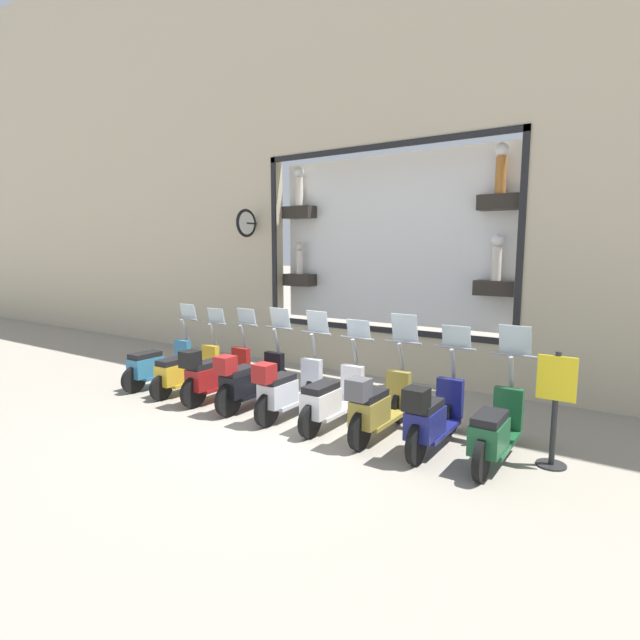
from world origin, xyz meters
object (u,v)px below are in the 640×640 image
(scooter_white_3, at_px, (331,399))
(scooter_teal_8, at_px, (158,365))
(scooter_yellow_7, at_px, (185,371))
(shop_sign_post, at_px, (555,406))
(scooter_olive_2, at_px, (377,406))
(scooter_silver_4, at_px, (286,389))
(scooter_navy_1, at_px, (432,416))
(scooter_black_5, at_px, (248,380))
(scooter_red_6, at_px, (214,374))
(scooter_green_0, at_px, (495,431))

(scooter_white_3, relative_size, scooter_teal_8, 1.00)
(scooter_yellow_7, bearing_deg, shop_sign_post, -86.87)
(scooter_olive_2, height_order, scooter_white_3, scooter_olive_2)
(scooter_olive_2, xyz_separation_m, shop_sign_post, (0.39, -2.24, 0.28))
(scooter_silver_4, distance_m, scooter_teal_8, 3.24)
(scooter_navy_1, xyz_separation_m, scooter_olive_2, (0.00, 0.81, 0.00))
(scooter_silver_4, height_order, scooter_black_5, same)
(scooter_silver_4, bearing_deg, scooter_black_5, 89.63)
(scooter_white_3, height_order, scooter_silver_4, scooter_silver_4)
(scooter_navy_1, xyz_separation_m, shop_sign_post, (0.39, -1.43, 0.29))
(scooter_red_6, distance_m, scooter_teal_8, 1.62)
(scooter_silver_4, relative_size, scooter_black_5, 1.00)
(scooter_olive_2, height_order, scooter_teal_8, scooter_olive_2)
(shop_sign_post, bearing_deg, scooter_black_5, 94.78)
(scooter_olive_2, bearing_deg, scooter_white_3, 86.35)
(scooter_black_5, bearing_deg, scooter_silver_4, -90.37)
(scooter_navy_1, height_order, scooter_black_5, scooter_black_5)
(scooter_black_5, xyz_separation_m, scooter_teal_8, (0.05, 2.43, -0.06))
(scooter_green_0, relative_size, scooter_olive_2, 1.00)
(scooter_red_6, xyz_separation_m, scooter_yellow_7, (0.05, 0.81, -0.07))
(scooter_navy_1, relative_size, scooter_red_6, 1.00)
(scooter_teal_8, bearing_deg, scooter_black_5, -91.21)
(shop_sign_post, bearing_deg, scooter_green_0, 118.60)
(scooter_green_0, distance_m, scooter_silver_4, 3.24)
(scooter_olive_2, relative_size, scooter_white_3, 1.00)
(scooter_white_3, xyz_separation_m, scooter_red_6, (-0.05, 2.43, 0.05))
(shop_sign_post, bearing_deg, scooter_yellow_7, 93.13)
(scooter_white_3, bearing_deg, scooter_navy_1, -91.93)
(scooter_yellow_7, relative_size, shop_sign_post, 1.23)
(scooter_olive_2, relative_size, scooter_black_5, 1.00)
(scooter_silver_4, bearing_deg, scooter_navy_1, -89.97)
(scooter_white_3, relative_size, scooter_yellow_7, 1.00)
(scooter_navy_1, relative_size, scooter_teal_8, 1.00)
(scooter_red_6, bearing_deg, scooter_green_0, -89.30)
(scooter_white_3, xyz_separation_m, scooter_black_5, (-0.05, 1.62, 0.06))
(shop_sign_post, bearing_deg, scooter_silver_4, 95.86)
(scooter_green_0, xyz_separation_m, scooter_white_3, (-0.00, 2.43, -0.01))
(scooter_teal_8, relative_size, shop_sign_post, 1.24)
(scooter_teal_8, bearing_deg, scooter_olive_2, -90.61)
(scooter_teal_8, bearing_deg, scooter_green_0, -89.96)
(scooter_yellow_7, height_order, shop_sign_post, scooter_yellow_7)
(scooter_black_5, distance_m, scooter_yellow_7, 1.62)
(scooter_navy_1, bearing_deg, scooter_yellow_7, 89.40)
(scooter_black_5, distance_m, scooter_teal_8, 2.43)
(scooter_black_5, relative_size, shop_sign_post, 1.25)
(scooter_white_3, xyz_separation_m, scooter_silver_4, (-0.06, 0.81, 0.05))
(scooter_green_0, distance_m, scooter_black_5, 4.06)
(scooter_white_3, relative_size, scooter_black_5, 0.99)
(scooter_black_5, bearing_deg, scooter_teal_8, 88.79)
(scooter_red_6, bearing_deg, scooter_olive_2, -89.94)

